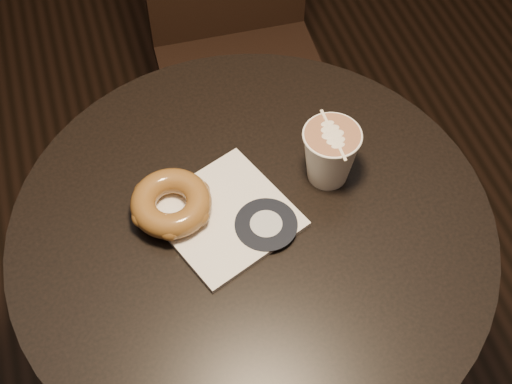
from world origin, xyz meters
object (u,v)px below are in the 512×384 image
pastry_bag (225,216)px  doughnut (171,203)px  cafe_table (253,290)px  latte_cup (330,155)px  chair (236,24)px

pastry_bag → doughnut: bearing=136.2°
cafe_table → latte_cup: 0.29m
pastry_bag → latte_cup: 0.18m
cafe_table → pastry_bag: pastry_bag is taller
doughnut → cafe_table: bearing=-26.9°
cafe_table → doughnut: bearing=153.1°
chair → latte_cup: bearing=-90.0°
chair → latte_cup: chair is taller
pastry_bag → latte_cup: size_ratio=1.84×
pastry_bag → doughnut: size_ratio=1.50×
chair → doughnut: 0.72m
cafe_table → latte_cup: latte_cup is taller
chair → doughnut: (-0.27, -0.61, 0.25)m
chair → latte_cup: 0.67m
cafe_table → latte_cup: bearing=21.4°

